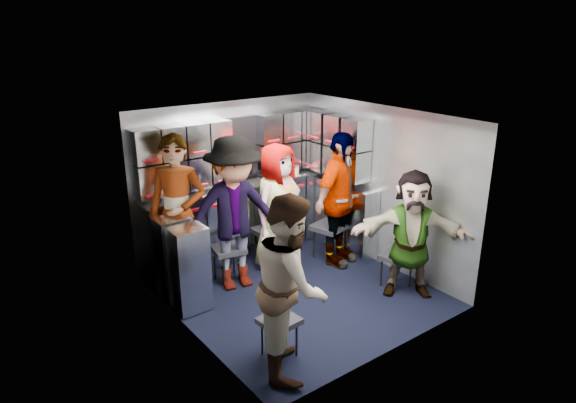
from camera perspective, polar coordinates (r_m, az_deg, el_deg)
floor at (r=6.28m, az=0.89°, el=-9.90°), size 3.00×3.00×0.00m
wall_back at (r=7.03m, az=-6.57°, el=2.50°), size 2.80×0.04×2.10m
wall_left at (r=5.16m, az=-11.48°, el=-4.06°), size 0.04×3.00×2.10m
wall_right at (r=6.75m, az=10.39°, el=1.59°), size 0.04×3.00×2.10m
ceiling at (r=5.57m, az=1.00°, el=9.32°), size 2.80×3.00×0.02m
cart_bank_back at (r=7.04m, az=-5.53°, el=-2.22°), size 2.68×0.38×0.99m
cart_bank_left at (r=5.94m, az=-11.67°, el=-6.78°), size 0.38×0.76×0.99m
counter at (r=6.86m, az=-5.67°, el=1.82°), size 2.68×0.42×0.03m
locker_bank_back at (r=6.79m, az=-6.07°, el=5.77°), size 2.68×0.28×0.82m
locker_bank_right at (r=7.01m, az=5.57°, el=6.21°), size 0.28×1.00×0.82m
right_cabinet at (r=7.22m, az=5.85°, el=-1.61°), size 0.28×1.20×1.00m
coffee_niche at (r=6.93m, az=-5.04°, el=5.92°), size 0.46×0.16×0.84m
red_latch_strip at (r=6.74m, az=-4.74°, el=0.32°), size 2.60×0.02×0.03m
jump_seat_near_left at (r=5.02m, az=-0.99°, el=-13.32°), size 0.37×0.35×0.41m
jump_seat_mid_left at (r=6.41m, az=-6.63°, el=-5.46°), size 0.44×0.42×0.45m
jump_seat_center at (r=6.86m, az=-2.04°, el=-3.43°), size 0.41×0.39×0.47m
jump_seat_mid_right at (r=6.96m, az=4.55°, el=-3.00°), size 0.50×0.48×0.49m
jump_seat_near_right at (r=6.35m, az=12.01°, el=-6.16°), size 0.43×0.42×0.43m
attendant_standing at (r=6.09m, az=-12.11°, el=-1.48°), size 0.82×0.80×1.90m
attendant_arc_a at (r=4.64m, az=0.30°, el=-9.19°), size 0.99×1.04×1.70m
attendant_arc_b at (r=6.06m, az=-5.96°, el=-1.41°), size 1.32×0.91×1.87m
attendant_arc_c at (r=6.57m, az=-1.18°, el=-0.59°), size 0.93×0.75×1.66m
attendant_arc_d at (r=6.68m, az=5.67°, el=0.19°), size 1.13×0.75×1.78m
attendant_arc_e at (r=6.10m, az=13.52°, el=-3.51°), size 1.34×1.27×1.51m
bottle_left at (r=6.33m, az=-13.58°, el=1.08°), size 0.07×0.07×0.23m
bottle_mid at (r=6.51m, az=-9.87°, el=1.98°), size 0.06×0.06×0.26m
bottle_right at (r=7.21m, az=-0.15°, el=3.90°), size 0.06×0.06×0.25m
cup_left at (r=6.36m, az=-13.15°, el=0.63°), size 0.08×0.08×0.11m
cup_right at (r=7.30m, az=0.86°, el=3.55°), size 0.09×0.09×0.11m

